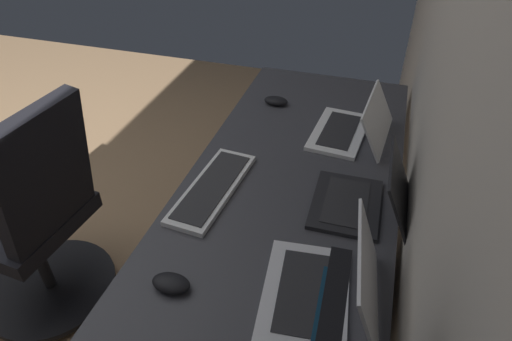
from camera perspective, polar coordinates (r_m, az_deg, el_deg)
name	(u,v)px	position (r m, az deg, el deg)	size (l,w,h in m)	color
wall_back	(478,33)	(1.20, 26.80, 15.64)	(4.57, 0.10, 2.60)	beige
desk	(272,247)	(1.37, 2.03, -9.81)	(2.25, 0.72, 0.73)	#38383D
drawer_pedestal	(276,316)	(1.60, 2.55, -18.36)	(0.40, 0.51, 0.69)	#38383D
laptop_leftmost	(367,198)	(1.41, 14.12, -3.42)	(0.29, 0.30, 0.20)	black
laptop_left	(329,287)	(1.14, 9.48, -14.63)	(0.35, 0.32, 0.21)	silver
laptop_center	(354,127)	(1.75, 12.58, 5.53)	(0.35, 0.30, 0.18)	white
keyboard_spare	(213,188)	(1.47, -5.65, -2.25)	(0.43, 0.17, 0.02)	silver
mouse_main	(276,101)	(1.95, 2.60, 9.01)	(0.06, 0.10, 0.03)	black
mouse_spare	(171,283)	(1.20, -10.94, -14.13)	(0.06, 0.10, 0.03)	black
office_chair	(37,225)	(1.94, -26.48, -6.32)	(0.56, 0.57, 0.97)	black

